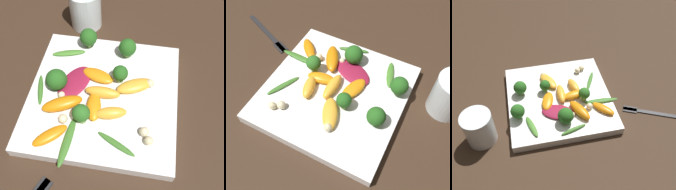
# 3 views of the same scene
# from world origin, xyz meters

# --- Properties ---
(ground_plane) EXTENTS (2.40, 2.40, 0.00)m
(ground_plane) POSITION_xyz_m (0.00, 0.00, 0.00)
(ground_plane) COLOR #382619
(plate) EXTENTS (0.29, 0.29, 0.02)m
(plate) POSITION_xyz_m (0.00, 0.00, 0.01)
(plate) COLOR white
(plate) RESTS_ON ground_plane
(drinking_glass) EXTENTS (0.08, 0.08, 0.09)m
(drinking_glass) POSITION_xyz_m (0.22, 0.08, 0.04)
(drinking_glass) COLOR white
(drinking_glass) RESTS_ON ground_plane
(fork) EXTENTS (0.17, 0.09, 0.01)m
(fork) POSITION_xyz_m (-0.24, 0.09, 0.00)
(fork) COLOR #262628
(fork) RESTS_ON ground_plane
(radicchio_leaf_0) EXTENTS (0.10, 0.08, 0.01)m
(radicchio_leaf_0) POSITION_xyz_m (0.01, 0.06, 0.03)
(radicchio_leaf_0) COLOR maroon
(radicchio_leaf_0) RESTS_ON plate
(orange_segment_0) EXTENTS (0.04, 0.06, 0.02)m
(orange_segment_0) POSITION_xyz_m (-0.05, -0.02, 0.03)
(orange_segment_0) COLOR #FCAD33
(orange_segment_0) RESTS_ON plate
(orange_segment_1) EXTENTS (0.07, 0.04, 0.02)m
(orange_segment_1) POSITION_xyz_m (-0.04, 0.01, 0.03)
(orange_segment_1) COLOR orange
(orange_segment_1) RESTS_ON plate
(orange_segment_2) EXTENTS (0.05, 0.07, 0.01)m
(orange_segment_2) POSITION_xyz_m (0.04, 0.02, 0.03)
(orange_segment_2) COLOR orange
(orange_segment_2) RESTS_ON plate
(orange_segment_3) EXTENTS (0.02, 0.07, 0.02)m
(orange_segment_3) POSITION_xyz_m (-0.01, 0.00, 0.03)
(orange_segment_3) COLOR #FCAD33
(orange_segment_3) RESTS_ON plate
(orange_segment_4) EXTENTS (0.06, 0.08, 0.02)m
(orange_segment_4) POSITION_xyz_m (-0.04, 0.07, 0.03)
(orange_segment_4) COLOR orange
(orange_segment_4) RESTS_ON plate
(orange_segment_5) EXTENTS (0.06, 0.07, 0.01)m
(orange_segment_5) POSITION_xyz_m (-0.11, 0.07, 0.03)
(orange_segment_5) COLOR orange
(orange_segment_5) RESTS_ON plate
(orange_segment_6) EXTENTS (0.06, 0.08, 0.02)m
(orange_segment_6) POSITION_xyz_m (0.02, -0.06, 0.03)
(orange_segment_6) COLOR #FCAD33
(orange_segment_6) RESTS_ON plate
(broccoli_floret_0) EXTENTS (0.04, 0.04, 0.05)m
(broccoli_floret_0) POSITION_xyz_m (0.00, 0.09, 0.05)
(broccoli_floret_0) COLOR #84AD5B
(broccoli_floret_0) RESTS_ON plate
(broccoli_floret_1) EXTENTS (0.03, 0.03, 0.04)m
(broccoli_floret_1) POSITION_xyz_m (0.04, -0.03, 0.05)
(broccoli_floret_1) COLOR #84AD5B
(broccoli_floret_1) RESTS_ON plate
(broccoli_floret_2) EXTENTS (0.04, 0.04, 0.04)m
(broccoli_floret_2) POSITION_xyz_m (0.11, -0.03, 0.05)
(broccoli_floret_2) COLOR #84AD5B
(broccoli_floret_2) RESTS_ON plate
(broccoli_floret_3) EXTENTS (0.04, 0.04, 0.05)m
(broccoli_floret_3) POSITION_xyz_m (0.12, 0.05, 0.05)
(broccoli_floret_3) COLOR #7A9E51
(broccoli_floret_3) RESTS_ON plate
(broccoli_floret_4) EXTENTS (0.03, 0.03, 0.04)m
(broccoli_floret_4) POSITION_xyz_m (-0.07, 0.03, 0.05)
(broccoli_floret_4) COLOR #7A9E51
(broccoli_floret_4) RESTS_ON plate
(arugula_sprig_0) EXTENTS (0.10, 0.02, 0.01)m
(arugula_sprig_0) POSITION_xyz_m (-0.11, 0.04, 0.03)
(arugula_sprig_0) COLOR #3D7528
(arugula_sprig_0) RESTS_ON plate
(arugula_sprig_1) EXTENTS (0.04, 0.07, 0.01)m
(arugula_sprig_1) POSITION_xyz_m (-0.10, -0.04, 0.03)
(arugula_sprig_1) COLOR #3D7528
(arugula_sprig_1) RESTS_ON plate
(arugula_sprig_2) EXTENTS (0.03, 0.07, 0.01)m
(arugula_sprig_2) POSITION_xyz_m (0.09, 0.09, 0.03)
(arugula_sprig_2) COLOR #47842D
(arugula_sprig_2) RESTS_ON plate
(arugula_sprig_3) EXTENTS (0.07, 0.03, 0.01)m
(arugula_sprig_3) POSITION_xyz_m (-0.01, 0.12, 0.03)
(arugula_sprig_3) COLOR #3D7528
(arugula_sprig_3) RESTS_ON plate
(macadamia_nut_0) EXTENTS (0.01, 0.01, 0.01)m
(macadamia_nut_0) POSITION_xyz_m (-0.02, 0.08, 0.03)
(macadamia_nut_0) COLOR beige
(macadamia_nut_0) RESTS_ON plate
(macadamia_nut_1) EXTENTS (0.02, 0.02, 0.02)m
(macadamia_nut_1) POSITION_xyz_m (0.03, -0.09, 0.03)
(macadamia_nut_1) COLOR beige
(macadamia_nut_1) RESTS_ON plate
(macadamia_nut_2) EXTENTS (0.02, 0.02, 0.02)m
(macadamia_nut_2) POSITION_xyz_m (-0.09, -0.10, 0.03)
(macadamia_nut_2) COLOR beige
(macadamia_nut_2) RESTS_ON plate
(macadamia_nut_3) EXTENTS (0.02, 0.02, 0.02)m
(macadamia_nut_3) POSITION_xyz_m (-0.08, -0.09, 0.03)
(macadamia_nut_3) COLOR beige
(macadamia_nut_3) RESTS_ON plate
(macadamia_nut_4) EXTENTS (0.02, 0.02, 0.02)m
(macadamia_nut_4) POSITION_xyz_m (-0.07, 0.06, 0.03)
(macadamia_nut_4) COLOR beige
(macadamia_nut_4) RESTS_ON plate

